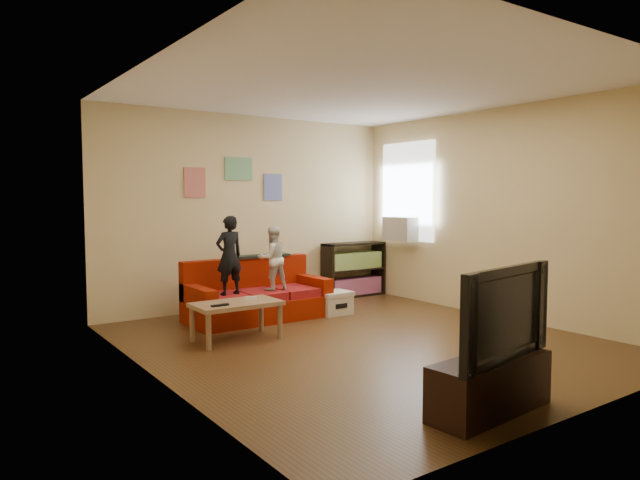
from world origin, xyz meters
TOP-DOWN VIEW (x-y plane):
  - room_shell at (0.00, 0.00)m, footprint 4.52×5.02m
  - sofa at (-0.37, 1.69)m, footprint 1.79×0.82m
  - child_a at (-0.83, 1.53)m, footprint 0.37×0.25m
  - child_b at (-0.23, 1.53)m, footprint 0.40×0.32m
  - coffee_table at (-1.09, 0.83)m, footprint 0.94×0.52m
  - remote at (-1.34, 0.71)m, footprint 0.19×0.05m
  - game_controller at (-0.89, 0.88)m, footprint 0.14×0.09m
  - bookshelf at (1.70, 2.30)m, footprint 1.06×0.32m
  - window at (2.22, 1.65)m, footprint 0.04×1.08m
  - ac_unit at (2.10, 1.65)m, footprint 0.28×0.55m
  - artwork_left at (-0.85, 2.48)m, footprint 0.30×0.01m
  - artwork_center at (-0.20, 2.48)m, footprint 0.42×0.01m
  - artwork_right at (0.35, 2.48)m, footprint 0.30×0.01m
  - file_box at (0.60, 1.33)m, footprint 0.44×0.34m
  - tv_stand at (-0.55, -2.11)m, footprint 1.09×0.44m
  - television at (-0.55, -2.11)m, footprint 1.18×0.36m
  - tissue at (0.67, 1.34)m, footprint 0.10×0.10m

SIDE VIEW (x-z plane):
  - tissue at x=0.67m, z-range 0.00..0.09m
  - file_box at x=0.60m, z-range 0.00..0.31m
  - tv_stand at x=-0.55m, z-range 0.00..0.40m
  - sofa at x=-0.37m, z-range -0.13..0.66m
  - coffee_table at x=-1.09m, z-range 0.15..0.57m
  - bookshelf at x=1.70m, z-range -0.05..0.80m
  - remote at x=-1.34m, z-range 0.42..0.44m
  - game_controller at x=-0.89m, z-range 0.42..0.45m
  - television at x=-0.55m, z-range 0.40..1.07m
  - child_b at x=-0.23m, z-range 0.38..1.19m
  - child_a at x=-0.83m, z-range 0.38..1.33m
  - ac_unit at x=2.10m, z-range 0.91..1.26m
  - room_shell at x=0.00m, z-range -0.01..2.71m
  - window at x=2.22m, z-range 0.90..2.38m
  - artwork_right at x=0.35m, z-range 1.51..1.89m
  - artwork_left at x=-0.85m, z-range 1.55..1.95m
  - artwork_center at x=-0.20m, z-range 1.79..2.11m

